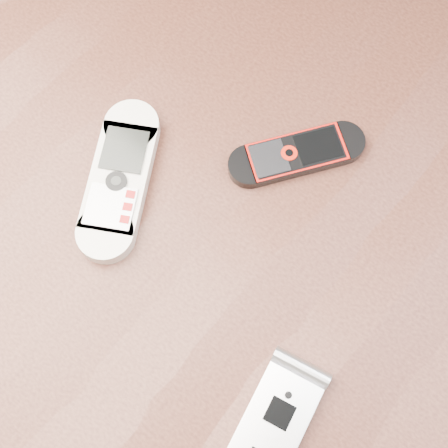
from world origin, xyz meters
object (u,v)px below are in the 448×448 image
nokia_white (119,179)px  nokia_black_red (297,154)px  motorola_razr (277,417)px  table (220,256)px

nokia_white → nokia_black_red: bearing=18.8°
nokia_white → nokia_black_red: nokia_white is taller
nokia_white → motorola_razr: nokia_white is taller
nokia_white → nokia_black_red: size_ratio=1.21×
nokia_white → motorola_razr: 0.25m
table → nokia_black_red: 0.15m
motorola_razr → nokia_black_red: bearing=112.0°
nokia_black_red → motorola_razr: 0.24m
motorola_razr → nokia_white: bearing=151.8°
nokia_white → table: bearing=-14.2°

